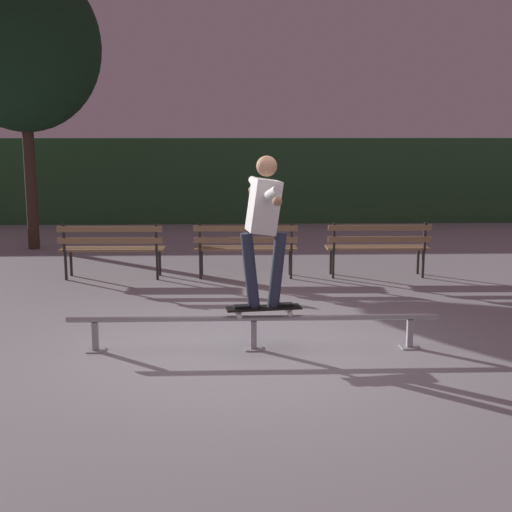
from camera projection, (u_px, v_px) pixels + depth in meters
ground_plane at (254, 350)px, 7.12m from camera, size 90.00×90.00×0.00m
hedge_backdrop at (241, 180)px, 17.58m from camera, size 24.00×1.20×2.13m
grind_rail at (254, 323)px, 7.11m from camera, size 3.86×0.18×0.37m
skateboard at (264, 308)px, 7.08m from camera, size 0.80×0.31×0.09m
skateboarder at (264, 219)px, 6.92m from camera, size 0.63×1.40×1.56m
park_bench_leftmost at (112, 245)px, 10.56m from camera, size 1.61×0.44×0.88m
park_bench_left_center at (246, 244)px, 10.63m from camera, size 1.61×0.44×0.88m
park_bench_right_center at (378, 243)px, 10.70m from camera, size 1.61×0.44×0.88m
tree_far_left at (23, 46)px, 12.79m from camera, size 2.90×2.90×5.44m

